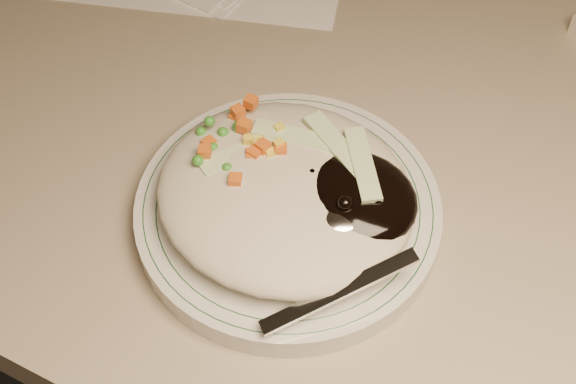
% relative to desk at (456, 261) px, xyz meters
% --- Properties ---
extents(desk, '(1.40, 0.70, 0.74)m').
position_rel_desk_xyz_m(desk, '(0.00, 0.00, 0.00)').
color(desk, gray).
rests_on(desk, ground).
extents(plate, '(0.23, 0.23, 0.02)m').
position_rel_desk_xyz_m(plate, '(-0.12, -0.16, 0.21)').
color(plate, silver).
rests_on(plate, desk).
extents(plate_rim, '(0.22, 0.22, 0.00)m').
position_rel_desk_xyz_m(plate_rim, '(-0.12, -0.16, 0.22)').
color(plate_rim, '#144723').
rests_on(plate_rim, plate).
extents(meal, '(0.21, 0.19, 0.05)m').
position_rel_desk_xyz_m(meal, '(-0.11, -0.16, 0.24)').
color(meal, '#BEB29A').
rests_on(meal, plate).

